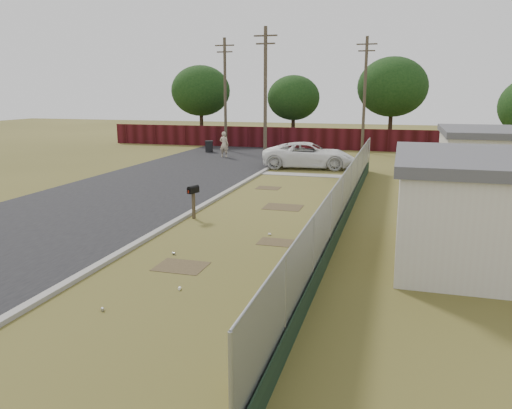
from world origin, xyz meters
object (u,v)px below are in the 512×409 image
(fire_hydrant, at_px, (245,368))
(mailbox, at_px, (193,193))
(pedestrian, at_px, (224,144))
(pickup_truck, at_px, (309,155))
(trash_bin, at_px, (209,146))

(fire_hydrant, bearing_deg, mailbox, 117.21)
(fire_hydrant, xyz_separation_m, pedestrian, (-10.37, 28.00, 0.58))
(pedestrian, bearing_deg, pickup_truck, 159.52)
(pickup_truck, xyz_separation_m, trash_bin, (-9.23, 6.05, -0.34))
(mailbox, relative_size, pedestrian, 0.68)
(fire_hydrant, relative_size, pickup_truck, 0.14)
(pickup_truck, bearing_deg, trash_bin, 49.48)
(pickup_truck, height_order, pedestrian, pedestrian)
(fire_hydrant, bearing_deg, trash_bin, 112.36)
(pickup_truck, bearing_deg, fire_hydrant, -179.48)
(pickup_truck, distance_m, trash_bin, 11.04)
(pickup_truck, relative_size, pedestrian, 3.08)
(pedestrian, height_order, trash_bin, pedestrian)
(fire_hydrant, relative_size, pedestrian, 0.42)
(fire_hydrant, distance_m, trash_bin, 33.13)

